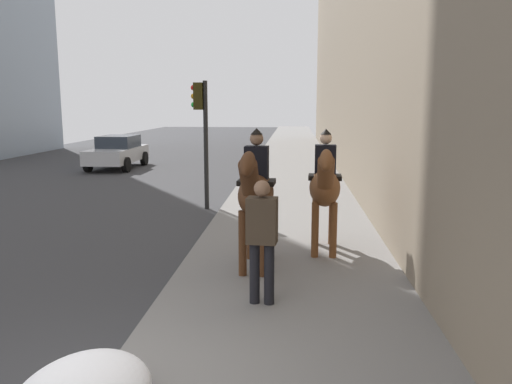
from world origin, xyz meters
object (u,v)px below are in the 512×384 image
Objects in this scene: mounted_horse_near at (256,192)px; mounted_horse_far at (325,185)px; car_near_lane at (118,152)px; traffic_light_near_curb at (202,123)px; pedestrian_greeting at (262,234)px.

mounted_horse_far is (1.09, -1.18, -0.05)m from mounted_horse_near.
mounted_horse_near reaches higher than car_near_lane.
car_near_lane is (13.97, 7.17, -0.67)m from mounted_horse_near.
pedestrian_greeting is at bearing -163.62° from traffic_light_near_curb.
traffic_light_near_curb is at bearing 22.52° from pedestrian_greeting.
mounted_horse_far is at bearing 33.48° from car_near_lane.
car_near_lane is at bearing -144.33° from mounted_horse_far.
mounted_horse_near is at bearing 13.61° from pedestrian_greeting.
mounted_horse_near is 1.36× the size of pedestrian_greeting.
mounted_horse_near is at bearing -44.64° from mounted_horse_far.
traffic_light_near_curb reaches higher than pedestrian_greeting.
pedestrian_greeting is (-2.59, 0.98, -0.26)m from mounted_horse_far.
mounted_horse_near is 1.03× the size of mounted_horse_far.
mounted_horse_near is 0.56× the size of car_near_lane.
car_near_lane is at bearing 31.60° from pedestrian_greeting.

